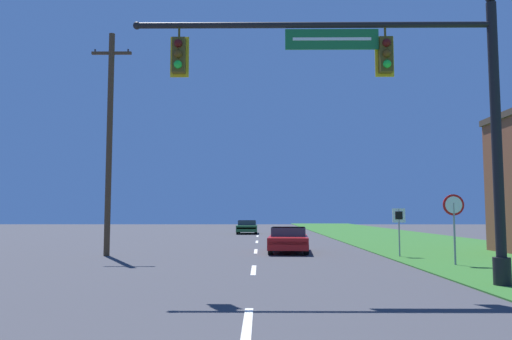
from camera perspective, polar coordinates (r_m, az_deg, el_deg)
name	(u,v)px	position (r m, az deg, el deg)	size (l,w,h in m)	color
grass_verge_right	(419,242)	(34.21, 18.15, -7.79)	(10.00, 110.00, 0.04)	#2D6626
road_center_line	(256,251)	(24.64, -0.02, -9.28)	(0.16, 34.80, 0.01)	silver
signal_mast	(403,104)	(13.79, 16.47, 7.29)	(9.81, 0.47, 7.73)	black
car_ahead	(288,240)	(24.11, 3.72, -7.94)	(2.10, 4.35, 1.19)	black
far_car	(247,227)	(45.51, -1.03, -6.53)	(1.82, 4.46, 1.19)	black
stop_sign	(454,213)	(19.27, 21.67, -4.62)	(0.76, 0.07, 2.50)	gray
route_sign_post	(399,221)	(22.20, 16.02, -5.64)	(0.55, 0.06, 2.03)	gray
utility_pole_near	(109,139)	(23.25, -16.41, 3.40)	(1.80, 0.26, 10.00)	#4C3823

